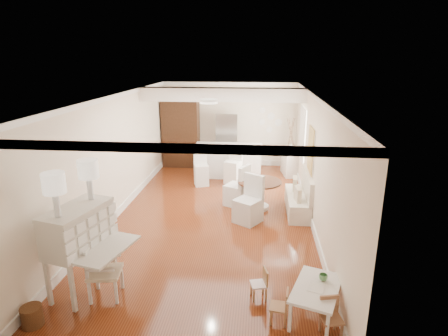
% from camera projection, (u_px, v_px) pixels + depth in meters
% --- Properties ---
extents(room, '(9.00, 9.04, 2.82)m').
position_uv_depth(room, '(216.00, 131.00, 8.51)').
color(room, brown).
rests_on(room, ground).
extents(secretary_bureau, '(1.36, 1.38, 1.43)m').
position_uv_depth(secretary_bureau, '(81.00, 250.00, 5.85)').
color(secretary_bureau, silver).
rests_on(secretary_bureau, ground).
extents(gustavian_armchair, '(0.57, 0.57, 0.88)m').
position_uv_depth(gustavian_armchair, '(105.00, 271.00, 5.76)').
color(gustavian_armchair, beige).
rests_on(gustavian_armchair, ground).
extents(wicker_basket, '(0.34, 0.34, 0.29)m').
position_uv_depth(wicker_basket, '(32.00, 316.00, 5.21)').
color(wicker_basket, '#58341B').
rests_on(wicker_basket, ground).
extents(kids_table, '(0.89, 1.13, 0.50)m').
position_uv_depth(kids_table, '(315.00, 302.00, 5.35)').
color(kids_table, white).
rests_on(kids_table, ground).
extents(kids_chair_a, '(0.28, 0.28, 0.52)m').
position_uv_depth(kids_chair_a, '(279.00, 306.00, 5.24)').
color(kids_chair_a, '#9F7048').
rests_on(kids_chair_a, ground).
extents(kids_chair_b, '(0.29, 0.29, 0.50)m').
position_uv_depth(kids_chair_b, '(259.00, 284.00, 5.77)').
color(kids_chair_b, '#997245').
rests_on(kids_chair_b, ground).
extents(kids_chair_c, '(0.32, 0.32, 0.56)m').
position_uv_depth(kids_chair_c, '(332.00, 318.00, 4.97)').
color(kids_chair_c, '#A36C4A').
rests_on(kids_chair_c, ground).
extents(banquette, '(0.52, 1.60, 0.98)m').
position_uv_depth(banquette, '(298.00, 193.00, 8.92)').
color(banquette, silver).
rests_on(banquette, ground).
extents(dining_table, '(1.37, 1.37, 0.72)m').
position_uv_depth(dining_table, '(259.00, 195.00, 9.14)').
color(dining_table, '#4E2919').
rests_on(dining_table, ground).
extents(slip_chair_near, '(0.72, 0.73, 1.08)m').
position_uv_depth(slip_chair_near, '(248.00, 200.00, 8.36)').
color(slip_chair_near, silver).
rests_on(slip_chair_near, ground).
extents(slip_chair_far, '(0.69, 0.68, 1.06)m').
position_uv_depth(slip_chair_far, '(237.00, 185.00, 9.34)').
color(slip_chair_far, silver).
rests_on(slip_chair_far, ground).
extents(breakfast_counter, '(2.05, 0.65, 1.03)m').
position_uv_depth(breakfast_counter, '(228.00, 161.00, 11.57)').
color(breakfast_counter, white).
rests_on(breakfast_counter, ground).
extents(bar_stool_left, '(0.49, 0.49, 0.97)m').
position_uv_depth(bar_stool_left, '(201.00, 169.00, 10.80)').
color(bar_stool_left, white).
rests_on(bar_stool_left, ground).
extents(bar_stool_right, '(0.55, 0.55, 1.05)m').
position_uv_depth(bar_stool_right, '(233.00, 166.00, 11.00)').
color(bar_stool_right, white).
rests_on(bar_stool_right, ground).
extents(pantry_cabinet, '(1.20, 0.60, 2.30)m').
position_uv_depth(pantry_cabinet, '(181.00, 133.00, 12.57)').
color(pantry_cabinet, '#381E11').
rests_on(pantry_cabinet, ground).
extents(fridge, '(0.75, 0.65, 1.80)m').
position_uv_depth(fridge, '(237.00, 141.00, 12.44)').
color(fridge, silver).
rests_on(fridge, ground).
extents(sideboard, '(0.50, 0.90, 0.82)m').
position_uv_depth(sideboard, '(289.00, 162.00, 11.80)').
color(sideboard, silver).
rests_on(sideboard, ground).
extents(pencil_cup, '(0.14, 0.14, 0.10)m').
position_uv_depth(pencil_cup, '(323.00, 277.00, 5.42)').
color(pencil_cup, '#579659').
rests_on(pencil_cup, kids_table).
extents(branch_vase, '(0.24, 0.24, 0.19)m').
position_uv_depth(branch_vase, '(291.00, 147.00, 11.67)').
color(branch_vase, silver).
rests_on(branch_vase, sideboard).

